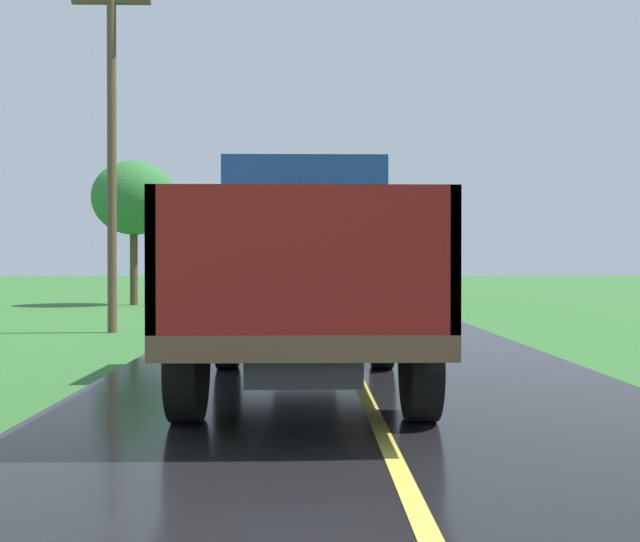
# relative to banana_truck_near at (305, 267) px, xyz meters

# --- Properties ---
(banana_truck_near) EXTENTS (2.38, 5.82, 2.80)m
(banana_truck_near) POSITION_rel_banana_truck_near_xyz_m (0.00, 0.00, 0.00)
(banana_truck_near) COLOR #2D2D30
(banana_truck_near) RESTS_ON road_surface
(utility_pole_roadside) EXTENTS (1.71, 0.20, 7.63)m
(utility_pole_roadside) POSITION_rel_banana_truck_near_xyz_m (-4.24, 7.08, 2.60)
(utility_pole_roadside) COLOR brown
(utility_pole_roadside) RESTS_ON ground
(roadside_tree_mid_right) EXTENTS (3.02, 3.02, 5.29)m
(roadside_tree_mid_right) POSITION_rel_banana_truck_near_xyz_m (-6.32, 18.03, 2.44)
(roadside_tree_mid_right) COLOR #4C3823
(roadside_tree_mid_right) RESTS_ON ground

